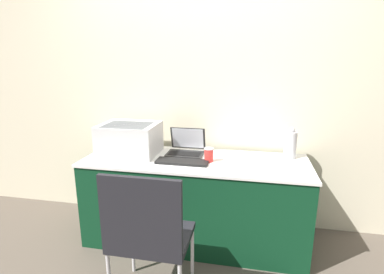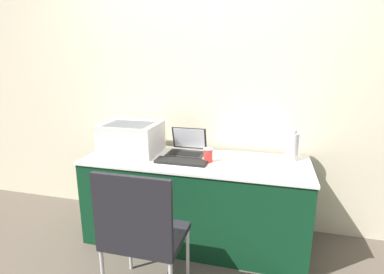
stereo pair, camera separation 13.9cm
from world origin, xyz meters
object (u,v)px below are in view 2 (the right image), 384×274
external_keyboard (181,162)px  coffee_cup (208,155)px  laptop_left (187,148)px  metal_pitcher (292,146)px  printer (131,137)px  chair (141,229)px

external_keyboard → coffee_cup: coffee_cup is taller
laptop_left → metal_pitcher: size_ratio=1.17×
laptop_left → metal_pitcher: bearing=3.8°
printer → metal_pitcher: 1.34m
printer → metal_pitcher: bearing=6.3°
laptop_left → coffee_cup: (0.22, -0.16, 0.01)m
external_keyboard → metal_pitcher: 0.90m
printer → laptop_left: (0.47, 0.09, -0.09)m
laptop_left → chair: size_ratio=0.34×
metal_pitcher → coffee_cup: bearing=-161.0°
coffee_cup → chair: chair is taller
laptop_left → chair: bearing=-92.3°
laptop_left → external_keyboard: 0.24m
external_keyboard → laptop_left: bearing=95.2°
printer → external_keyboard: size_ratio=1.16×
laptop_left → external_keyboard: (0.02, -0.24, -0.04)m
chair → coffee_cup: bearing=70.6°
printer → coffee_cup: bearing=-6.1°
laptop_left → coffee_cup: size_ratio=2.74×
laptop_left → coffee_cup: laptop_left is taller
external_keyboard → chair: bearing=-95.1°
printer → laptop_left: 0.49m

